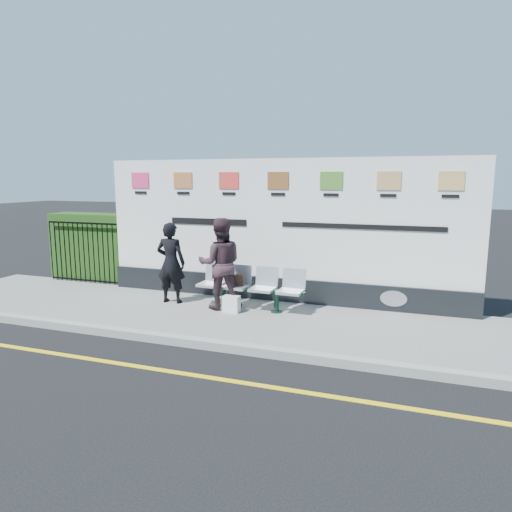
{
  "coord_description": "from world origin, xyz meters",
  "views": [
    {
      "loc": [
        3.2,
        -5.36,
        2.71
      ],
      "look_at": [
        0.38,
        2.73,
        1.25
      ],
      "focal_mm": 32.0,
      "sensor_mm": 36.0,
      "label": 1
    }
  ],
  "objects_px": {
    "woman_left": "(171,263)",
    "woman_right": "(220,264)",
    "billboard": "(279,240)",
    "bench": "(249,298)"
  },
  "relations": [
    {
      "from": "woman_left",
      "to": "woman_right",
      "type": "distance_m",
      "value": 1.16
    },
    {
      "from": "billboard",
      "to": "woman_left",
      "type": "height_order",
      "value": "billboard"
    },
    {
      "from": "bench",
      "to": "woman_right",
      "type": "relative_size",
      "value": 1.19
    },
    {
      "from": "woman_left",
      "to": "bench",
      "type": "bearing_deg",
      "value": 177.44
    },
    {
      "from": "woman_left",
      "to": "woman_right",
      "type": "height_order",
      "value": "woman_right"
    },
    {
      "from": "billboard",
      "to": "woman_right",
      "type": "bearing_deg",
      "value": -131.62
    },
    {
      "from": "bench",
      "to": "woman_left",
      "type": "bearing_deg",
      "value": -176.56
    },
    {
      "from": "billboard",
      "to": "woman_left",
      "type": "distance_m",
      "value": 2.32
    },
    {
      "from": "billboard",
      "to": "bench",
      "type": "bearing_deg",
      "value": -110.18
    },
    {
      "from": "billboard",
      "to": "woman_right",
      "type": "xyz_separation_m",
      "value": [
        -0.91,
        -1.02,
        -0.39
      ]
    }
  ]
}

